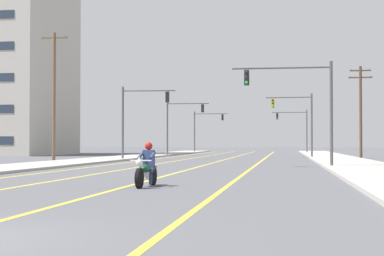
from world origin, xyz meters
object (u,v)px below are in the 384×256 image
traffic_signal_mid_left (179,119)px  motorcycle_with_rider (147,169)px  utility_pole_left_near (54,94)px  traffic_signal_near_right (301,96)px  traffic_signal_near_left (138,112)px  traffic_signal_mid_right (298,116)px  traffic_signal_far_right (297,124)px  utility_pole_right_far (361,109)px  traffic_signal_far_left (204,125)px

traffic_signal_mid_left → motorcycle_with_rider: bearing=-81.3°
motorcycle_with_rider → utility_pole_left_near: bearing=117.5°
traffic_signal_near_right → utility_pole_left_near: (-18.77, 9.07, 1.08)m
traffic_signal_near_left → utility_pole_left_near: 7.43m
traffic_signal_mid_right → traffic_signal_mid_left: same height
motorcycle_with_rider → traffic_signal_near_right: bearing=71.8°
traffic_signal_mid_right → traffic_signal_far_right: size_ratio=1.00×
motorcycle_with_rider → traffic_signal_near_right: size_ratio=0.35×
traffic_signal_near_right → traffic_signal_mid_right: 23.26m
traffic_signal_near_left → utility_pole_right_far: (19.29, 8.59, 0.59)m
traffic_signal_far_left → traffic_signal_far_right: bearing=-9.7°
traffic_signal_near_right → traffic_signal_mid_left: size_ratio=1.00×
motorcycle_with_rider → traffic_signal_far_left: size_ratio=0.35×
traffic_signal_far_right → utility_pole_right_far: 30.16m
traffic_signal_far_right → utility_pole_right_far: utility_pole_right_far is taller
traffic_signal_far_right → utility_pole_left_near: 47.28m
traffic_signal_far_left → utility_pole_left_near: (-5.74, -45.42, 1.13)m
traffic_signal_mid_left → utility_pole_left_near: 22.58m
traffic_signal_far_left → traffic_signal_near_left: bearing=-90.3°
motorcycle_with_rider → utility_pole_right_far: bearing=73.6°
traffic_signal_far_left → utility_pole_right_far: bearing=-59.2°
traffic_signal_near_right → traffic_signal_far_right: same height
traffic_signal_near_right → utility_pole_left_near: bearing=154.2°
utility_pole_left_near → motorcycle_with_rider: bearing=-62.5°
traffic_signal_far_left → traffic_signal_near_right: bearing=-76.5°
motorcycle_with_rider → traffic_signal_far_left: (-7.61, 71.01, 3.52)m
traffic_signal_near_left → utility_pole_left_near: utility_pole_left_near is taller
motorcycle_with_rider → traffic_signal_mid_right: 40.34m
motorcycle_with_rider → traffic_signal_mid_right: size_ratio=0.35×
traffic_signal_near_left → traffic_signal_far_right: 40.70m
traffic_signal_near_right → traffic_signal_far_left: bearing=103.5°
traffic_signal_near_right → traffic_signal_far_right: (0.66, 52.16, -0.05)m
motorcycle_with_rider → traffic_signal_far_right: size_ratio=0.35×
traffic_signal_near_left → traffic_signal_near_right: bearing=-46.4°
traffic_signal_mid_right → traffic_signal_far_left: same height
traffic_signal_near_right → traffic_signal_mid_right: same height
traffic_signal_near_left → utility_pole_left_near: size_ratio=0.62×
traffic_signal_mid_left → traffic_signal_far_right: 25.19m
traffic_signal_mid_left → utility_pole_left_near: (-6.11, -21.70, 1.15)m
traffic_signal_near_right → traffic_signal_mid_left: 33.28m
traffic_signal_mid_left → traffic_signal_far_left: bearing=90.9°
traffic_signal_near_right → traffic_signal_far_left: 56.03m
traffic_signal_near_right → motorcycle_with_rider: bearing=-108.2°
utility_pole_right_far → motorcycle_with_rider: bearing=-106.4°
traffic_signal_mid_left → traffic_signal_far_right: (13.32, 21.38, 0.02)m
traffic_signal_near_right → traffic_signal_far_right: size_ratio=1.00×
motorcycle_with_rider → traffic_signal_near_left: size_ratio=0.35×
traffic_signal_near_left → utility_pole_left_near: bearing=-138.8°
traffic_signal_mid_right → traffic_signal_far_left: (-13.35, 31.24, 0.04)m
traffic_signal_near_right → traffic_signal_near_left: bearing=133.6°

